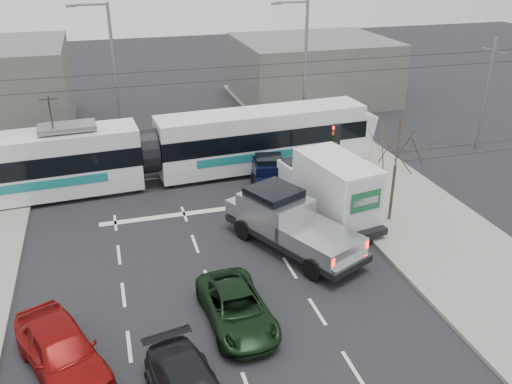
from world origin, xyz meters
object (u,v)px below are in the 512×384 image
object	(u,v)px
navy_pickup	(270,178)
red_car	(61,350)
bare_tree	(398,147)
box_truck	(329,188)
silver_pickup	(287,221)
traffic_signal	(337,142)
green_car	(237,308)
tram	(147,152)
street_lamp_near	(303,66)
street_lamp_far	(111,70)

from	to	relation	value
navy_pickup	red_car	bearing A→B (deg)	-123.69
bare_tree	box_truck	xyz separation A→B (m)	(-2.66, 1.20, -2.21)
red_car	box_truck	bearing A→B (deg)	8.97
bare_tree	silver_pickup	distance (m)	6.05
traffic_signal	green_car	distance (m)	12.27
navy_pickup	tram	bearing A→B (deg)	162.01
street_lamp_near	silver_pickup	size ratio (longest dim) A/B	1.28
tram	red_car	xyz separation A→B (m)	(-4.11, -13.78, -1.04)
silver_pickup	red_car	bearing A→B (deg)	-174.95
silver_pickup	red_car	distance (m)	10.61
traffic_signal	green_car	size ratio (longest dim) A/B	0.80
red_car	silver_pickup	bearing A→B (deg)	7.78
bare_tree	traffic_signal	size ratio (longest dim) A/B	1.39
bare_tree	navy_pickup	size ratio (longest dim) A/B	1.07
traffic_signal	street_lamp_far	xyz separation A→B (m)	(-10.66, 9.50, 2.37)
tram	navy_pickup	world-z (taller)	tram
traffic_signal	tram	xyz separation A→B (m)	(-9.37, 3.74, -0.91)
bare_tree	street_lamp_near	distance (m)	11.58
traffic_signal	red_car	xyz separation A→B (m)	(-13.48, -10.04, -1.95)
tram	navy_pickup	size ratio (longest dim) A/B	5.43
traffic_signal	tram	size ratio (longest dim) A/B	0.14
traffic_signal	red_car	bearing A→B (deg)	-143.33
traffic_signal	street_lamp_far	distance (m)	14.47
traffic_signal	silver_pickup	xyz separation A→B (m)	(-4.30, -4.73, -1.53)
street_lamp_far	box_truck	world-z (taller)	street_lamp_far
red_car	navy_pickup	bearing A→B (deg)	24.22
green_car	traffic_signal	bearing A→B (deg)	47.17
traffic_signal	street_lamp_near	size ratio (longest dim) A/B	0.40
street_lamp_near	silver_pickup	world-z (taller)	street_lamp_near
bare_tree	navy_pickup	distance (m)	7.04
tram	green_car	size ratio (longest dim) A/B	5.68
navy_pickup	red_car	world-z (taller)	navy_pickup
street_lamp_near	traffic_signal	bearing A→B (deg)	-96.41
street_lamp_far	box_truck	xyz separation A→B (m)	(9.13, -12.30, -3.53)
street_lamp_far	navy_pickup	distance (m)	12.25
street_lamp_far	tram	xyz separation A→B (m)	(1.29, -5.76, -3.28)
traffic_signal	street_lamp_far	size ratio (longest dim) A/B	0.40
bare_tree	traffic_signal	xyz separation A→B (m)	(-1.13, 4.00, -1.05)
navy_pickup	red_car	distance (m)	14.65
tram	silver_pickup	bearing A→B (deg)	-62.84
box_truck	green_car	distance (m)	9.03
bare_tree	street_lamp_far	xyz separation A→B (m)	(-11.79, 13.50, 1.32)
street_lamp_far	green_car	distance (m)	19.55
street_lamp_near	silver_pickup	distance (m)	13.83
street_lamp_far	tram	size ratio (longest dim) A/B	0.35
street_lamp_near	box_truck	bearing A→B (deg)	-102.96
street_lamp_far	box_truck	size ratio (longest dim) A/B	1.34
silver_pickup	red_car	size ratio (longest dim) A/B	1.52
traffic_signal	green_car	xyz separation A→B (m)	(-7.72, -9.29, -2.12)
street_lamp_near	navy_pickup	xyz separation A→B (m)	(-4.23, -6.93, -4.18)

